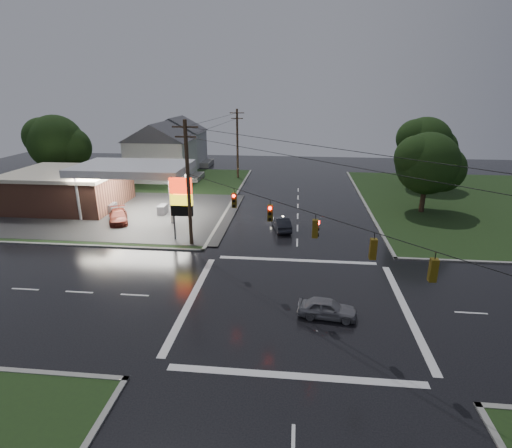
# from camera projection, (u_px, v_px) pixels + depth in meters

# --- Properties ---
(ground) EXTENTS (120.00, 120.00, 0.00)m
(ground) POSITION_uv_depth(u_px,v_px,m) (296.00, 304.00, 26.20)
(ground) COLOR black
(ground) RESTS_ON ground
(grass_nw) EXTENTS (36.00, 36.00, 0.08)m
(grass_nw) POSITION_uv_depth(u_px,v_px,m) (103.00, 194.00, 53.23)
(grass_nw) COLOR #1D3216
(grass_nw) RESTS_ON ground
(gas_station) EXTENTS (26.20, 18.00, 5.60)m
(gas_station) POSITION_uv_depth(u_px,v_px,m) (77.00, 187.00, 46.46)
(gas_station) COLOR #2D2D2D
(gas_station) RESTS_ON ground
(pylon_sign) EXTENTS (2.00, 0.35, 6.00)m
(pylon_sign) POSITION_uv_depth(u_px,v_px,m) (181.00, 199.00, 35.83)
(pylon_sign) COLOR #59595E
(pylon_sign) RESTS_ON ground
(utility_pole_nw) EXTENTS (2.20, 0.32, 11.00)m
(utility_pole_nw) POSITION_uv_depth(u_px,v_px,m) (188.00, 183.00, 34.24)
(utility_pole_nw) COLOR #382619
(utility_pole_nw) RESTS_ON ground
(utility_pole_n) EXTENTS (2.20, 0.32, 10.50)m
(utility_pole_n) POSITION_uv_depth(u_px,v_px,m) (237.00, 143.00, 61.14)
(utility_pole_n) COLOR #382619
(utility_pole_n) RESTS_ON ground
(traffic_signals) EXTENTS (26.87, 26.87, 1.47)m
(traffic_signals) POSITION_uv_depth(u_px,v_px,m) (300.00, 209.00, 24.09)
(traffic_signals) COLOR black
(traffic_signals) RESTS_ON ground
(house_near) EXTENTS (11.05, 8.48, 8.60)m
(house_near) POSITION_uv_depth(u_px,v_px,m) (161.00, 151.00, 60.73)
(house_near) COLOR silver
(house_near) RESTS_ON ground
(house_far) EXTENTS (11.05, 8.48, 8.60)m
(house_far) POSITION_uv_depth(u_px,v_px,m) (178.00, 141.00, 72.13)
(house_far) COLOR silver
(house_far) RESTS_ON ground
(tree_nw_behind) EXTENTS (8.93, 7.60, 10.00)m
(tree_nw_behind) POSITION_uv_depth(u_px,v_px,m) (57.00, 143.00, 55.78)
(tree_nw_behind) COLOR black
(tree_nw_behind) RESTS_ON ground
(tree_ne_near) EXTENTS (7.99, 6.80, 8.98)m
(tree_ne_near) POSITION_uv_depth(u_px,v_px,m) (429.00, 164.00, 43.71)
(tree_ne_near) COLOR black
(tree_ne_near) RESTS_ON ground
(tree_ne_far) EXTENTS (8.46, 7.20, 9.80)m
(tree_ne_far) POSITION_uv_depth(u_px,v_px,m) (426.00, 144.00, 54.51)
(tree_ne_far) COLOR black
(tree_ne_far) RESTS_ON ground
(car_north) EXTENTS (2.30, 4.26, 1.33)m
(car_north) POSITION_uv_depth(u_px,v_px,m) (281.00, 223.00, 39.66)
(car_north) COLOR black
(car_north) RESTS_ON ground
(car_crossing) EXTENTS (3.76, 1.87, 1.23)m
(car_crossing) POSITION_uv_depth(u_px,v_px,m) (327.00, 308.00, 24.48)
(car_crossing) COLOR slate
(car_crossing) RESTS_ON ground
(car_pump) EXTENTS (3.54, 4.85, 1.31)m
(car_pump) POSITION_uv_depth(u_px,v_px,m) (118.00, 216.00, 41.85)
(car_pump) COLOR maroon
(car_pump) RESTS_ON ground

